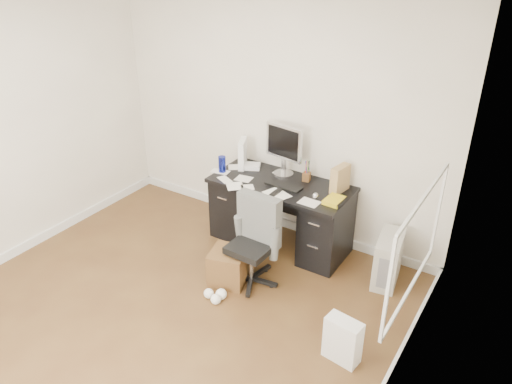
% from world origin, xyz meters
% --- Properties ---
extents(ground, '(4.00, 4.00, 0.00)m').
position_xyz_m(ground, '(0.00, 0.00, 0.00)').
color(ground, '#482C17').
rests_on(ground, ground).
extents(room_shell, '(4.02, 4.02, 2.71)m').
position_xyz_m(room_shell, '(0.03, 0.03, 1.66)').
color(room_shell, beige).
rests_on(room_shell, ground).
extents(desk, '(1.50, 0.70, 0.75)m').
position_xyz_m(desk, '(0.30, 1.65, 0.40)').
color(desk, black).
rests_on(desk, ground).
extents(loose_papers, '(1.10, 0.60, 0.00)m').
position_xyz_m(loose_papers, '(0.10, 1.60, 0.75)').
color(loose_papers, white).
rests_on(loose_papers, desk).
extents(lcd_monitor, '(0.49, 0.33, 0.58)m').
position_xyz_m(lcd_monitor, '(0.22, 1.85, 1.04)').
color(lcd_monitor, silver).
rests_on(lcd_monitor, desk).
extents(keyboard, '(0.40, 0.16, 0.02)m').
position_xyz_m(keyboard, '(0.36, 1.59, 0.76)').
color(keyboard, black).
rests_on(keyboard, desk).
extents(computer_mouse, '(0.07, 0.07, 0.06)m').
position_xyz_m(computer_mouse, '(0.76, 1.53, 0.78)').
color(computer_mouse, silver).
rests_on(computer_mouse, desk).
extents(travel_mug, '(0.09, 0.09, 0.18)m').
position_xyz_m(travel_mug, '(-0.39, 1.55, 0.84)').
color(travel_mug, '#152095').
rests_on(travel_mug, desk).
extents(white_binder, '(0.23, 0.30, 0.32)m').
position_xyz_m(white_binder, '(-0.28, 1.79, 0.91)').
color(white_binder, white).
rests_on(white_binder, desk).
extents(magazine_file, '(0.16, 0.26, 0.28)m').
position_xyz_m(magazine_file, '(0.89, 1.81, 0.89)').
color(magazine_file, '#9D774B').
rests_on(magazine_file, desk).
extents(pen_cup, '(0.11, 0.11, 0.23)m').
position_xyz_m(pen_cup, '(0.50, 1.84, 0.86)').
color(pen_cup, brown).
rests_on(pen_cup, desk).
extents(yellow_book, '(0.19, 0.23, 0.04)m').
position_xyz_m(yellow_book, '(0.95, 1.56, 0.77)').
color(yellow_book, gold).
rests_on(yellow_book, desk).
extents(paper_remote, '(0.32, 0.29, 0.02)m').
position_xyz_m(paper_remote, '(0.39, 1.41, 0.76)').
color(paper_remote, white).
rests_on(paper_remote, desk).
extents(office_chair, '(0.53, 0.53, 0.91)m').
position_xyz_m(office_chair, '(0.40, 0.90, 0.45)').
color(office_chair, '#505250').
rests_on(office_chair, ground).
extents(pc_tower, '(0.30, 0.53, 0.50)m').
position_xyz_m(pc_tower, '(1.53, 1.64, 0.25)').
color(pc_tower, '#A8A497').
rests_on(pc_tower, ground).
extents(shopping_bag, '(0.32, 0.25, 0.40)m').
position_xyz_m(shopping_bag, '(1.58, 0.43, 0.20)').
color(shopping_bag, white).
rests_on(shopping_bag, ground).
extents(wicker_basket, '(0.42, 0.42, 0.34)m').
position_xyz_m(wicker_basket, '(0.21, 0.79, 0.17)').
color(wicker_basket, '#462E15').
rests_on(wicker_basket, ground).
extents(desk_printer, '(0.44, 0.40, 0.21)m').
position_xyz_m(desk_printer, '(-0.18, 1.80, 0.11)').
color(desk_printer, slate).
rests_on(desk_printer, ground).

